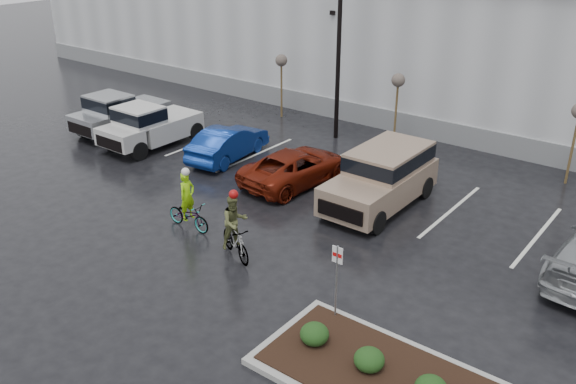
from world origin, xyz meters
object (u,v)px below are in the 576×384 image
Objects in this scene: sapling_mid at (398,84)px; car_red at (296,167)px; car_blue at (228,143)px; lamppost at (340,12)px; pickup_white at (156,123)px; cyclist_hivis at (188,210)px; pickup_silver at (126,111)px; cyclist_olive at (235,233)px; suv_tan at (380,180)px; fire_lane_sign at (337,274)px; sapling_west at (281,64)px.

sapling_mid is 0.67× the size of car_red.
lamppost is at bearing -120.83° from car_blue.
pickup_white reaches higher than car_blue.
lamppost is 4.29× the size of cyclist_hivis.
car_blue is 0.89× the size of car_red.
pickup_white is at bearing 1.94° from car_blue.
lamppost is 1.77× the size of pickup_white.
pickup_silver is 2.33× the size of cyclist_olive.
car_blue is 0.83× the size of suv_tan.
fire_lane_sign is at bearing -56.54° from lamppost.
pickup_silver is 13.36m from cyclist_olive.
cyclist_olive reaches higher than pickup_white.
sapling_west is at bearing 23.88° from cyclist_hivis.
cyclist_hivis is at bearing -128.14° from suv_tan.
lamppost is at bearing -158.20° from sapling_mid.
fire_lane_sign is 12.06m from car_blue.
sapling_west is at bearing 55.88° from cyclist_olive.
lamppost is at bearing -66.83° from car_red.
cyclist_olive is at bearing -71.65° from lamppost.
fire_lane_sign is 0.42× the size of pickup_silver.
fire_lane_sign is 0.43× the size of suv_tan.
pickup_silver is (-16.27, 6.50, -0.43)m from fire_lane_sign.
sapling_west is 0.62× the size of pickup_silver.
pickup_white is at bearing 8.06° from car_red.
pickup_silver and pickup_white have the same top height.
pickup_white is at bearing -136.30° from lamppost.
pickup_white is (2.55, -0.36, 0.00)m from pickup_silver.
cyclist_olive is at bearing -25.06° from pickup_silver.
cyclist_olive is at bearing -57.44° from sapling_west.
cyclist_hivis reaches higher than car_red.
cyclist_hivis is (7.07, -4.84, -0.31)m from pickup_white.
pickup_white is 7.62m from car_red.
car_blue is at bearing 0.77° from car_red.
sapling_west is at bearing 146.12° from suv_tan.
car_red is (10.15, -0.04, -0.32)m from pickup_silver.
car_blue is (6.33, 0.29, -0.28)m from pickup_silver.
cyclist_hivis is at bearing 102.86° from cyclist_olive.
car_blue is (-4.64, -6.01, -2.03)m from sapling_mid.
car_red is 2.14× the size of cyclist_olive.
sapling_mid reaches higher than pickup_silver.
cyclist_olive is (2.49, -0.46, 0.15)m from cyclist_hivis.
sapling_mid is (6.50, 0.00, 0.00)m from sapling_west.
sapling_mid is 13.92m from fire_lane_sign.
sapling_west is at bearing 73.92° from pickup_white.
cyclist_olive is at bearing -29.03° from pickup_white.
cyclist_hivis is at bearing -34.43° from pickup_white.
suv_tan is (13.75, 0.07, 0.05)m from pickup_silver.
sapling_mid is at bearing 0.00° from sapling_west.
sapling_west is 1.43× the size of cyclist_olive.
lamppost is 12.53m from cyclist_olive.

